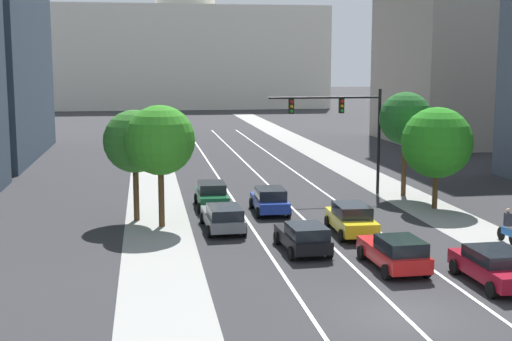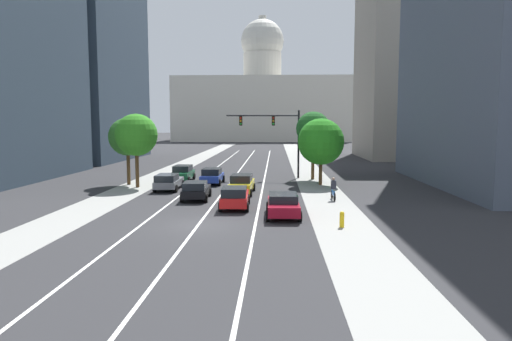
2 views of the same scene
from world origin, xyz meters
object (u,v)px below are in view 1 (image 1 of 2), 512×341
at_px(street_tree_mid_left, 135,142).
at_px(car_yellow, 351,219).
at_px(car_crimson, 495,266).
at_px(cyclist, 508,226).
at_px(street_tree_near_left, 160,140).
at_px(car_blue, 270,200).
at_px(car_black, 304,237).
at_px(car_red, 395,252).
at_px(street_tree_far_right, 406,119).
at_px(capitol_building, 186,47).
at_px(car_green, 212,195).
at_px(car_gray, 223,217).
at_px(traffic_signal_mast, 346,120).
at_px(street_tree_mid_right, 437,143).

bearing_deg(street_tree_mid_left, car_yellow, -24.71).
bearing_deg(car_crimson, cyclist, -33.25).
distance_m(car_yellow, street_tree_near_left, 10.83).
height_order(car_blue, street_tree_mid_left, street_tree_mid_left).
height_order(car_black, car_red, car_red).
height_order(street_tree_mid_left, street_tree_far_right, street_tree_far_right).
relative_size(car_crimson, car_yellow, 0.97).
relative_size(car_crimson, street_tree_far_right, 0.66).
height_order(capitol_building, car_green, capitol_building).
distance_m(car_black, car_crimson, 8.71).
height_order(capitol_building, car_red, capitol_building).
xyz_separation_m(car_gray, traffic_signal_mast, (9.24, 9.21, 4.26)).
distance_m(capitol_building, street_tree_mid_left, 109.11).
xyz_separation_m(capitol_building, car_gray, (-4.82, -111.73, -11.39)).
xyz_separation_m(car_blue, car_crimson, (6.44, -14.76, -0.04)).
height_order(street_tree_near_left, street_tree_mid_right, street_tree_near_left).
bearing_deg(car_green, car_yellow, -140.49).
xyz_separation_m(car_crimson, car_green, (-9.65, 16.83, 0.06)).
xyz_separation_m(traffic_signal_mast, street_tree_far_right, (3.73, -1.09, 0.11)).
bearing_deg(car_green, capitol_building, -2.40).
distance_m(car_crimson, street_tree_mid_left, 20.23).
height_order(car_red, traffic_signal_mast, traffic_signal_mast).
relative_size(car_green, street_tree_mid_left, 0.71).
height_order(capitol_building, car_crimson, capitol_building).
height_order(cyclist, street_tree_mid_left, street_tree_mid_left).
bearing_deg(car_gray, capitol_building, -4.16).
xyz_separation_m(capitol_building, street_tree_mid_right, (8.52, -107.88, -8.13)).
bearing_deg(street_tree_far_right, car_red, -111.84).
bearing_deg(car_green, street_tree_mid_right, -99.46).
height_order(car_black, car_gray, car_gray).
bearing_deg(car_yellow, car_black, 135.86).
distance_m(car_red, street_tree_near_left, 14.18).
height_order(car_blue, street_tree_mid_right, street_tree_mid_right).
bearing_deg(street_tree_mid_left, cyclist, -23.82).
distance_m(car_green, street_tree_far_right, 13.82).
height_order(car_crimson, car_green, car_green).
distance_m(car_crimson, traffic_signal_mast, 20.37).
height_order(car_gray, street_tree_near_left, street_tree_near_left).
distance_m(car_crimson, cyclist, 7.16).
bearing_deg(capitol_building, car_green, -92.62).
distance_m(capitol_building, car_crimson, 123.05).
height_order(car_green, street_tree_mid_right, street_tree_mid_right).
bearing_deg(car_crimson, car_gray, 41.10).
relative_size(car_crimson, cyclist, 2.65).
bearing_deg(car_gray, car_red, -143.45).
relative_size(cyclist, street_tree_far_right, 0.25).
height_order(street_tree_near_left, street_tree_far_right, street_tree_far_right).
bearing_deg(street_tree_mid_right, cyclist, -89.09).
bearing_deg(car_crimson, street_tree_near_left, 45.33).
distance_m(car_crimson, car_yellow, 9.52).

